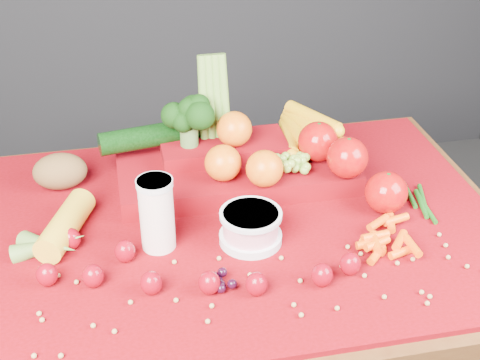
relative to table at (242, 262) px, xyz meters
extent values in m
cube|color=#3B1D0D|center=(0.00, 0.00, 0.07)|extent=(1.10, 0.80, 0.05)
cube|color=#3B1D0D|center=(-0.48, 0.33, -0.31)|extent=(0.06, 0.06, 0.70)
cube|color=#3B1D0D|center=(0.48, 0.33, -0.31)|extent=(0.06, 0.06, 0.70)
cube|color=maroon|center=(0.00, 0.00, 0.10)|extent=(1.05, 0.75, 0.01)
cylinder|color=silver|center=(-0.17, -0.05, 0.18)|extent=(0.07, 0.07, 0.15)
cylinder|color=silver|center=(-0.17, -0.05, 0.25)|extent=(0.07, 0.07, 0.01)
cylinder|color=silver|center=(0.00, -0.07, 0.12)|extent=(0.12, 0.12, 0.02)
cylinder|color=pink|center=(0.00, -0.07, 0.15)|extent=(0.11, 0.11, 0.05)
cylinder|color=silver|center=(0.00, -0.07, 0.17)|extent=(0.12, 0.12, 0.01)
ellipsoid|color=maroon|center=(-0.24, -0.08, 0.13)|extent=(0.04, 0.04, 0.04)
cone|color=#0C4712|center=(-0.24, -0.08, 0.15)|extent=(0.03, 0.03, 0.01)
ellipsoid|color=maroon|center=(-0.30, -0.14, 0.13)|extent=(0.04, 0.04, 0.04)
cone|color=#0C4712|center=(-0.30, -0.14, 0.15)|extent=(0.03, 0.03, 0.01)
ellipsoid|color=maroon|center=(-0.20, -0.18, 0.13)|extent=(0.04, 0.04, 0.04)
cone|color=#0C4712|center=(-0.20, -0.18, 0.15)|extent=(0.03, 0.03, 0.01)
ellipsoid|color=maroon|center=(-0.10, -0.20, 0.13)|extent=(0.04, 0.04, 0.04)
cone|color=#0C4712|center=(-0.10, -0.20, 0.15)|extent=(0.03, 0.03, 0.01)
ellipsoid|color=maroon|center=(-0.02, -0.22, 0.13)|extent=(0.04, 0.04, 0.04)
cone|color=#0C4712|center=(-0.02, -0.22, 0.15)|extent=(0.03, 0.03, 0.01)
ellipsoid|color=maroon|center=(0.10, -0.22, 0.13)|extent=(0.04, 0.04, 0.04)
cone|color=#0C4712|center=(0.10, -0.22, 0.15)|extent=(0.03, 0.03, 0.01)
ellipsoid|color=maroon|center=(-0.18, 0.02, 0.13)|extent=(0.04, 0.04, 0.04)
cone|color=#0C4712|center=(-0.18, 0.02, 0.15)|extent=(0.03, 0.03, 0.01)
ellipsoid|color=maroon|center=(-0.34, -0.02, 0.13)|extent=(0.04, 0.04, 0.04)
cone|color=#0C4712|center=(-0.34, -0.02, 0.15)|extent=(0.03, 0.03, 0.01)
ellipsoid|color=maroon|center=(0.16, -0.20, 0.13)|extent=(0.04, 0.04, 0.04)
cone|color=#0C4712|center=(0.16, -0.20, 0.15)|extent=(0.03, 0.03, 0.01)
ellipsoid|color=maroon|center=(-0.38, -0.12, 0.13)|extent=(0.04, 0.04, 0.04)
cone|color=#0C4712|center=(-0.38, -0.12, 0.15)|extent=(0.03, 0.03, 0.01)
cylinder|color=gold|center=(-0.35, 0.02, 0.13)|extent=(0.12, 0.19, 0.06)
ellipsoid|color=brown|center=(-0.36, 0.21, 0.15)|extent=(0.12, 0.09, 0.08)
cube|color=maroon|center=(0.02, 0.15, 0.13)|extent=(0.52, 0.22, 0.04)
cube|color=maroon|center=(0.00, 0.20, 0.17)|extent=(0.28, 0.12, 0.03)
sphere|color=#A1140C|center=(0.24, 0.06, 0.20)|extent=(0.09, 0.09, 0.09)
sphere|color=#A1140C|center=(0.30, -0.02, 0.15)|extent=(0.09, 0.09, 0.09)
sphere|color=#A1140C|center=(0.20, 0.14, 0.20)|extent=(0.09, 0.09, 0.09)
sphere|color=#D64B07|center=(-0.02, 0.10, 0.19)|extent=(0.08, 0.08, 0.08)
sphere|color=#D64B07|center=(0.06, 0.06, 0.19)|extent=(0.08, 0.08, 0.08)
sphere|color=#D64B07|center=(0.02, 0.18, 0.23)|extent=(0.08, 0.08, 0.08)
cylinder|color=orange|center=(0.16, 0.22, 0.17)|extent=(0.06, 0.16, 0.04)
cylinder|color=orange|center=(0.18, 0.22, 0.18)|extent=(0.04, 0.16, 0.04)
cylinder|color=orange|center=(0.20, 0.22, 0.20)|extent=(0.07, 0.16, 0.04)
cylinder|color=orange|center=(0.21, 0.22, 0.21)|extent=(0.10, 0.16, 0.04)
cylinder|color=#3F662D|center=(-0.08, 0.20, 0.21)|extent=(0.04, 0.04, 0.04)
cylinder|color=olive|center=(-0.04, 0.24, 0.26)|extent=(0.03, 0.06, 0.22)
cylinder|color=olive|center=(-0.02, 0.24, 0.26)|extent=(0.02, 0.06, 0.22)
cylinder|color=olive|center=(-0.01, 0.24, 0.26)|extent=(0.02, 0.06, 0.22)
cylinder|color=olive|center=(0.01, 0.24, 0.26)|extent=(0.03, 0.06, 0.22)
cylinder|color=black|center=(-0.14, 0.24, 0.20)|extent=(0.27, 0.09, 0.05)
camera|label=1|loc=(-0.23, -1.09, 0.90)|focal=50.00mm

